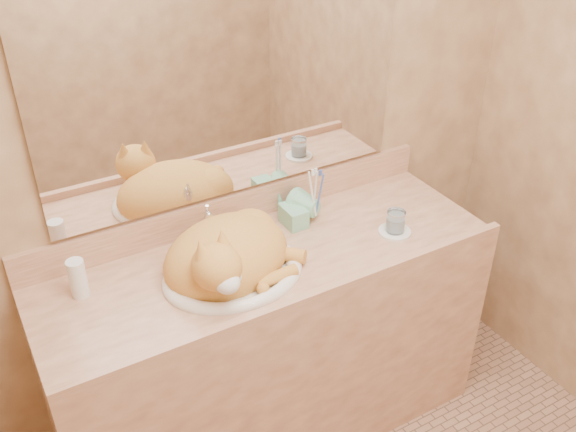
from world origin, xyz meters
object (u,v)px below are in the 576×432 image
soap_dispenser (301,212)px  toothbrush_cup (316,211)px  sink_basin (232,257)px  water_glass (396,221)px  vanity_counter (271,348)px  cat (227,254)px

soap_dispenser → toothbrush_cup: 0.09m
sink_basin → soap_dispenser: 0.34m
sink_basin → soap_dispenser: (0.33, 0.11, 0.01)m
water_glass → vanity_counter: bearing=169.2°
sink_basin → vanity_counter: bearing=12.7°
toothbrush_cup → water_glass: bearing=-43.3°
cat → soap_dispenser: (0.34, 0.09, 0.00)m
sink_basin → soap_dispenser: size_ratio=2.84×
vanity_counter → toothbrush_cup: (0.25, 0.11, 0.48)m
sink_basin → soap_dispenser: soap_dispenser is taller
sink_basin → toothbrush_cup: 0.42m
sink_basin → cat: 0.02m
vanity_counter → cat: bearing=-178.5°
sink_basin → cat: (-0.01, 0.02, 0.01)m
vanity_counter → cat: (-0.16, -0.00, 0.50)m
vanity_counter → soap_dispenser: bearing=26.4°
vanity_counter → soap_dispenser: 0.54m
cat → water_glass: (0.63, -0.08, -0.03)m
vanity_counter → sink_basin: bearing=-172.3°
water_glass → toothbrush_cup: bearing=136.7°
toothbrush_cup → water_glass: size_ratio=1.40×
toothbrush_cup → vanity_counter: bearing=-156.4°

